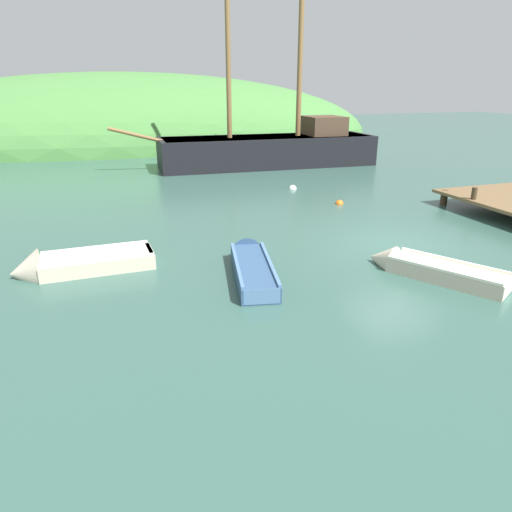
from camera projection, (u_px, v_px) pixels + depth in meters
The scene contains 8 objects.
ground_plane at pixel (397, 244), 14.43m from camera, with size 120.00×120.00×0.00m, color #33564C.
shore_hill at pixel (128, 140), 41.94m from camera, with size 46.54×24.13×11.48m, color #477F3D.
sailing_ship at pixel (270, 154), 28.09m from camera, with size 15.64×4.08×12.99m.
rowboat_near_dock at pixel (428, 271), 11.95m from camera, with size 2.55×3.53×0.88m.
rowboat_outer_right at pixel (251, 266), 12.23m from camera, with size 1.68×3.98×0.87m.
rowboat_center at pixel (75, 266), 12.23m from camera, with size 3.63×1.31×1.17m.
buoy_white at pixel (293, 189), 22.02m from camera, with size 0.37×0.37×0.37m, color white.
buoy_orange at pixel (339, 204), 19.23m from camera, with size 0.34×0.34×0.34m, color orange.
Camera 1 is at (-8.65, -11.47, 4.64)m, focal length 32.52 mm.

